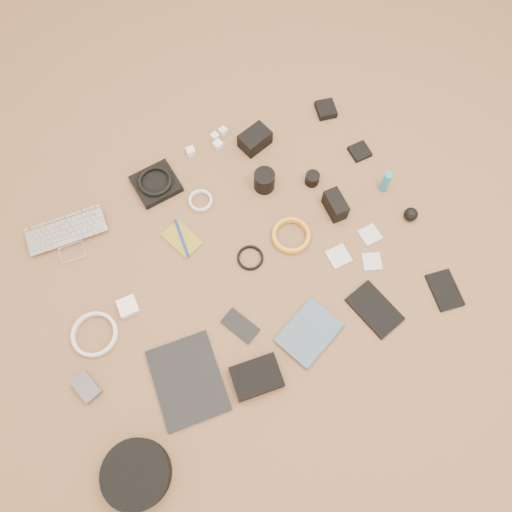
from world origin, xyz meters
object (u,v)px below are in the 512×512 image
laptop (70,241)px  phone (240,326)px  paperback (326,347)px  tablet (188,380)px  headphone_case (136,474)px  dslr_camera (255,139)px

laptop → phone: laptop is taller
phone → paperback: paperback is taller
laptop → tablet: size_ratio=1.04×
phone → headphone_case: 0.56m
dslr_camera → paperback: (-0.19, -0.83, -0.02)m
paperback → phone: bearing=26.9°
paperback → tablet: bearing=54.6°
phone → paperback: bearing=-65.9°
headphone_case → laptop: bearing=82.9°
headphone_case → paperback: bearing=3.7°
dslr_camera → paperback: dslr_camera is taller
laptop → tablet: 0.67m
laptop → tablet: (0.15, -0.66, -0.01)m
dslr_camera → headphone_case: (-0.90, -0.87, -0.00)m
tablet → phone: (0.24, 0.08, -0.00)m
dslr_camera → phone: dslr_camera is taller
tablet → headphone_case: size_ratio=1.32×
dslr_camera → headphone_case: dslr_camera is taller
laptop → tablet: laptop is taller
headphone_case → dslr_camera: bearing=44.1°
tablet → dslr_camera: bearing=56.3°
dslr_camera → phone: 0.74m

